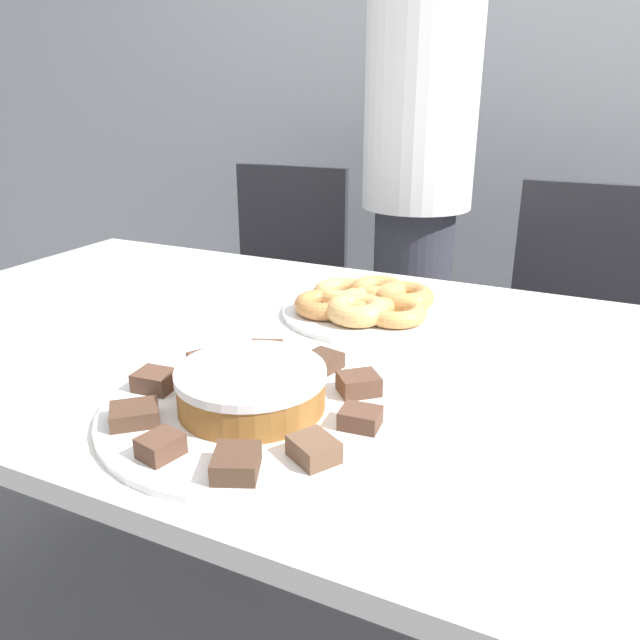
# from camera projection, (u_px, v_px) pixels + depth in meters

# --- Properties ---
(wall_back) EXTENTS (8.00, 0.05, 2.60)m
(wall_back) POSITION_uv_depth(u_px,v_px,m) (537.00, 38.00, 2.13)
(wall_back) COLOR #B2B7BC
(wall_back) RESTS_ON ground_plane
(table) EXTENTS (1.90, 0.93, 0.74)m
(table) POSITION_uv_depth(u_px,v_px,m) (362.00, 397.00, 1.02)
(table) COLOR silver
(table) RESTS_ON ground_plane
(person_standing) EXTENTS (0.31, 0.31, 1.66)m
(person_standing) POSITION_uv_depth(u_px,v_px,m) (417.00, 186.00, 1.75)
(person_standing) COLOR #383842
(person_standing) RESTS_ON ground_plane
(office_chair_left) EXTENTS (0.47, 0.47, 0.90)m
(office_chair_left) POSITION_uv_depth(u_px,v_px,m) (276.00, 313.00, 2.10)
(office_chair_left) COLOR black
(office_chair_left) RESTS_ON ground_plane
(office_chair_right) EXTENTS (0.44, 0.44, 0.90)m
(office_chair_right) POSITION_uv_depth(u_px,v_px,m) (571.00, 362.00, 1.73)
(office_chair_right) COLOR black
(office_chair_right) RESTS_ON ground_plane
(plate_cake) EXTENTS (0.40, 0.40, 0.01)m
(plate_cake) POSITION_uv_depth(u_px,v_px,m) (252.00, 410.00, 0.82)
(plate_cake) COLOR white
(plate_cake) RESTS_ON table
(plate_donuts) EXTENTS (0.32, 0.32, 0.01)m
(plate_donuts) POSITION_uv_depth(u_px,v_px,m) (367.00, 312.00, 1.18)
(plate_donuts) COLOR white
(plate_donuts) RESTS_ON table
(frosted_cake) EXTENTS (0.20, 0.20, 0.05)m
(frosted_cake) POSITION_uv_depth(u_px,v_px,m) (251.00, 388.00, 0.81)
(frosted_cake) COLOR #9E662D
(frosted_cake) RESTS_ON plate_cake
(lamington_0) EXTENTS (0.08, 0.08, 0.02)m
(lamington_0) POSITION_uv_depth(u_px,v_px,m) (135.00, 414.00, 0.78)
(lamington_0) COLOR #513828
(lamington_0) RESTS_ON plate_cake
(lamington_1) EXTENTS (0.05, 0.05, 0.02)m
(lamington_1) POSITION_uv_depth(u_px,v_px,m) (161.00, 446.00, 0.70)
(lamington_1) COLOR brown
(lamington_1) RESTS_ON plate_cake
(lamington_2) EXTENTS (0.07, 0.07, 0.02)m
(lamington_2) POSITION_uv_depth(u_px,v_px,m) (233.00, 462.00, 0.67)
(lamington_2) COLOR #513828
(lamington_2) RESTS_ON plate_cake
(lamington_3) EXTENTS (0.07, 0.06, 0.03)m
(lamington_3) POSITION_uv_depth(u_px,v_px,m) (314.00, 449.00, 0.70)
(lamington_3) COLOR brown
(lamington_3) RESTS_ON plate_cake
(lamington_4) EXTENTS (0.05, 0.05, 0.02)m
(lamington_4) POSITION_uv_depth(u_px,v_px,m) (360.00, 418.00, 0.77)
(lamington_4) COLOR brown
(lamington_4) RESTS_ON plate_cake
(lamington_5) EXTENTS (0.07, 0.07, 0.03)m
(lamington_5) POSITION_uv_depth(u_px,v_px,m) (359.00, 384.00, 0.85)
(lamington_5) COLOR brown
(lamington_5) RESTS_ON plate_cake
(lamington_6) EXTENTS (0.06, 0.06, 0.02)m
(lamington_6) POSITION_uv_depth(u_px,v_px,m) (321.00, 362.00, 0.92)
(lamington_6) COLOR #513828
(lamington_6) RESTS_ON plate_cake
(lamington_7) EXTENTS (0.07, 0.07, 0.02)m
(lamington_7) POSITION_uv_depth(u_px,v_px,m) (265.00, 353.00, 0.95)
(lamington_7) COLOR brown
(lamington_7) RESTS_ON plate_cake
(lamington_8) EXTENTS (0.06, 0.06, 0.02)m
(lamington_8) POSITION_uv_depth(u_px,v_px,m) (205.00, 361.00, 0.93)
(lamington_8) COLOR brown
(lamington_8) RESTS_ON plate_cake
(lamington_9) EXTENTS (0.06, 0.05, 0.03)m
(lamington_9) POSITION_uv_depth(u_px,v_px,m) (155.00, 380.00, 0.86)
(lamington_9) COLOR brown
(lamington_9) RESTS_ON plate_cake
(donut_0) EXTENTS (0.12, 0.12, 0.03)m
(donut_0) POSITION_uv_depth(u_px,v_px,m) (367.00, 302.00, 1.17)
(donut_0) COLOR tan
(donut_0) RESTS_ON plate_donuts
(donut_1) EXTENTS (0.11, 0.11, 0.04)m
(donut_1) POSITION_uv_depth(u_px,v_px,m) (357.00, 310.00, 1.11)
(donut_1) COLOR #E5AD66
(donut_1) RESTS_ON plate_donuts
(donut_2) EXTENTS (0.12, 0.12, 0.03)m
(donut_2) POSITION_uv_depth(u_px,v_px,m) (397.00, 313.00, 1.11)
(donut_2) COLOR tan
(donut_2) RESTS_ON plate_donuts
(donut_3) EXTENTS (0.12, 0.12, 0.04)m
(donut_3) POSITION_uv_depth(u_px,v_px,m) (404.00, 297.00, 1.19)
(donut_3) COLOR #D18E4C
(donut_3) RESTS_ON plate_donuts
(donut_4) EXTENTS (0.11, 0.11, 0.04)m
(donut_4) POSITION_uv_depth(u_px,v_px,m) (379.00, 290.00, 1.22)
(donut_4) COLOR tan
(donut_4) RESTS_ON plate_donuts
(donut_5) EXTENTS (0.12, 0.12, 0.04)m
(donut_5) POSITION_uv_depth(u_px,v_px,m) (343.00, 293.00, 1.21)
(donut_5) COLOR #E5AD66
(donut_5) RESTS_ON plate_donuts
(donut_6) EXTENTS (0.12, 0.12, 0.03)m
(donut_6) POSITION_uv_depth(u_px,v_px,m) (325.00, 304.00, 1.15)
(donut_6) COLOR #C68447
(donut_6) RESTS_ON plate_donuts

